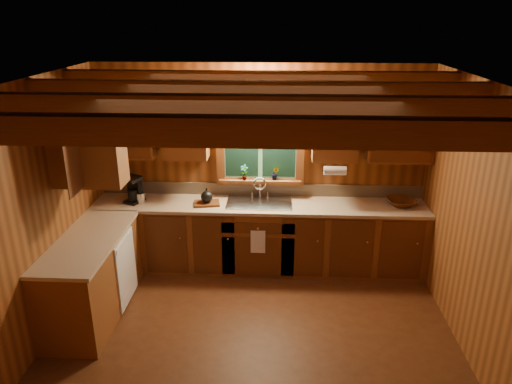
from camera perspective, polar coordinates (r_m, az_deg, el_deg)
The scene contains 20 objects.
room at distance 4.41m, azimuth -0.53°, elevation -4.26°, with size 4.20×4.20×4.20m.
ceiling_beams at distance 4.06m, azimuth -0.59°, elevation 11.17°, with size 4.20×2.54×0.18m.
base_cabinets at distance 5.99m, azimuth -4.52°, elevation -6.55°, with size 4.20×2.22×0.86m.
countertop at distance 5.80m, azimuth -4.50°, elevation -2.56°, with size 4.20×2.24×0.04m.
backsplash at distance 6.28m, azimuth 0.51°, elevation 0.32°, with size 4.20×0.02×0.16m, color tan.
dishwasher_panel at distance 5.68m, azimuth -15.24°, elevation -8.89°, with size 0.02×0.60×0.80m, color white.
upper_cabinets at distance 5.64m, azimuth -5.46°, elevation 7.01°, with size 4.19×1.77×0.78m.
window at distance 6.09m, azimuth 0.52°, elevation 5.11°, with size 1.12×0.08×1.00m.
window_sill at distance 6.17m, azimuth 0.48°, elevation 1.33°, with size 1.06×0.14×0.04m, color brown.
wall_sconce at distance 5.83m, azimuth 0.48°, elevation 10.81°, with size 0.45×0.21×0.17m.
paper_towel_roll at distance 5.85m, azimuth 9.42°, elevation 2.53°, with size 0.11×0.11×0.27m, color white.
dish_towel at distance 5.89m, azimuth 0.23°, elevation -5.98°, with size 0.18×0.01×0.30m, color white.
sink at distance 6.06m, azimuth 0.39°, elevation -1.71°, with size 0.82×0.48×0.43m.
coffee_maker at distance 6.24m, azimuth -14.37°, elevation 0.34°, with size 0.19×0.24×0.33m.
utensil_crock at distance 6.18m, azimuth -13.64°, elevation -0.65°, with size 0.11×0.11×0.31m.
cutting_board at distance 6.03m, azimuth -5.88°, elevation -1.35°, with size 0.31×0.22×0.03m, color #502811.
teakettle at distance 5.99m, azimuth -5.91°, elevation -0.57°, with size 0.15×0.15×0.19m.
wicker_basket at distance 6.22m, azimuth 16.97°, elevation -1.17°, with size 0.35×0.35×0.09m, color #48230C.
potted_plant_left at distance 6.12m, azimuth -1.42°, elevation 2.35°, with size 0.11×0.07×0.20m, color #502811.
potted_plant_right at distance 6.13m, azimuth 2.32°, elevation 2.25°, with size 0.10×0.08×0.18m, color #502811.
Camera 1 is at (0.25, -4.00, 3.15)m, focal length 33.47 mm.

